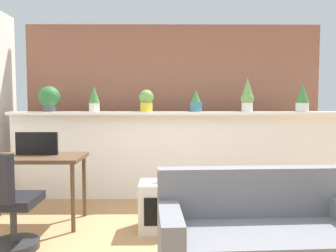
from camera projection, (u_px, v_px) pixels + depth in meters
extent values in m
cube|color=white|center=(174.00, 156.00, 4.82)|extent=(4.45, 0.16, 1.16)
cube|color=white|center=(174.00, 113.00, 4.74)|extent=(4.45, 0.34, 0.04)
cube|color=#935B47|center=(173.00, 107.00, 5.37)|extent=(4.45, 0.10, 2.50)
cylinder|color=#4C4C51|center=(50.00, 108.00, 4.76)|extent=(0.18, 0.18, 0.09)
sphere|color=#2D7033|center=(49.00, 97.00, 4.75)|extent=(0.29, 0.29, 0.29)
cylinder|color=silver|center=(94.00, 107.00, 4.69)|extent=(0.14, 0.14, 0.12)
cone|color=#3D843D|center=(94.00, 95.00, 4.68)|extent=(0.15, 0.15, 0.23)
cylinder|color=gold|center=(146.00, 107.00, 4.72)|extent=(0.17, 0.17, 0.12)
sphere|color=#669E4C|center=(146.00, 97.00, 4.71)|extent=(0.20, 0.20, 0.20)
cylinder|color=#386B84|center=(196.00, 107.00, 4.72)|extent=(0.16, 0.16, 0.13)
cone|color=#3D843D|center=(196.00, 96.00, 4.71)|extent=(0.13, 0.13, 0.17)
cylinder|color=silver|center=(247.00, 107.00, 4.70)|extent=(0.15, 0.15, 0.12)
sphere|color=#669E4C|center=(247.00, 99.00, 4.70)|extent=(0.18, 0.18, 0.18)
cone|color=#669E4C|center=(247.00, 87.00, 4.68)|extent=(0.15, 0.15, 0.26)
cylinder|color=silver|center=(302.00, 107.00, 4.71)|extent=(0.17, 0.17, 0.12)
cone|color=#3D843D|center=(303.00, 93.00, 4.70)|extent=(0.18, 0.18, 0.26)
cylinder|color=brown|center=(73.00, 198.00, 3.55)|extent=(0.04, 0.04, 0.71)
cylinder|color=brown|center=(84.00, 186.00, 4.04)|extent=(0.04, 0.04, 0.71)
cube|color=brown|center=(32.00, 158.00, 3.76)|extent=(1.10, 0.60, 0.04)
cube|color=black|center=(37.00, 143.00, 3.83)|extent=(0.46, 0.04, 0.25)
cylinder|color=#262628|center=(14.00, 245.00, 3.15)|extent=(0.44, 0.44, 0.07)
cylinder|color=#333333|center=(14.00, 223.00, 3.14)|extent=(0.06, 0.06, 0.34)
cube|color=black|center=(13.00, 201.00, 3.12)|extent=(0.44, 0.44, 0.08)
cube|color=silver|center=(159.00, 206.00, 3.63)|extent=(0.40, 0.40, 0.50)
cube|color=black|center=(158.00, 211.00, 3.44)|extent=(0.28, 0.04, 0.28)
cylinder|color=#CC3D47|center=(161.00, 175.00, 3.61)|extent=(0.07, 0.07, 0.14)
cube|color=slate|center=(252.00, 191.00, 2.86)|extent=(1.57, 0.24, 0.40)
cube|color=slate|center=(170.00, 220.00, 2.53)|extent=(0.20, 0.77, 0.16)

